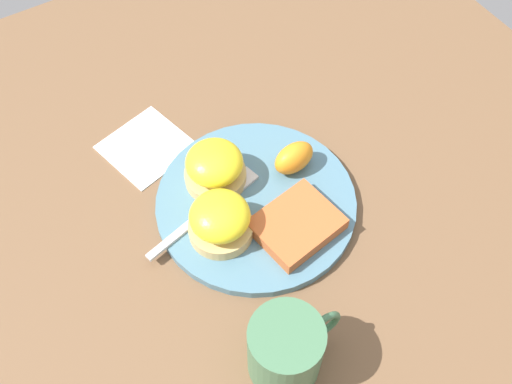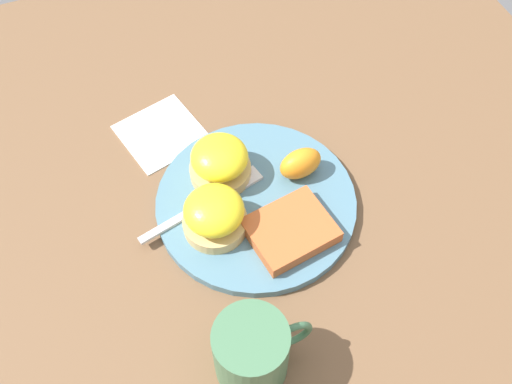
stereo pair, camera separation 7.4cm
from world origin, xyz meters
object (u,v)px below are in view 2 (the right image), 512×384
sandwich_benedict_right (214,215)px  cup (252,352)px  orange_wedge (300,163)px  hashbrown_patty (290,230)px  fork (211,200)px  sandwich_benedict_left (220,162)px

sandwich_benedict_right → cup: size_ratio=0.73×
orange_wedge → cup: cup is taller
hashbrown_patty → fork: size_ratio=0.55×
sandwich_benedict_right → cup: cup is taller
sandwich_benedict_left → cup: bearing=-101.9°
sandwich_benedict_left → orange_wedge: sandwich_benedict_left is taller
sandwich_benedict_right → sandwich_benedict_left: bearing=65.6°
orange_wedge → cup: bearing=-125.3°
hashbrown_patty → orange_wedge: 0.10m
sandwich_benedict_left → hashbrown_patty: sandwich_benedict_left is taller
sandwich_benedict_left → hashbrown_patty: size_ratio=0.81×
sandwich_benedict_right → orange_wedge: size_ratio=1.39×
hashbrown_patty → cup: 0.17m
hashbrown_patty → sandwich_benedict_left: bearing=112.9°
sandwich_benedict_left → orange_wedge: bearing=-20.1°
hashbrown_patty → orange_wedge: size_ratio=1.73×
hashbrown_patty → fork: 0.12m
sandwich_benedict_left → hashbrown_patty: bearing=-67.1°
sandwich_benedict_right → cup: bearing=-96.3°
fork → orange_wedge: bearing=-0.6°
hashbrown_patty → cup: cup is taller
orange_wedge → cup: size_ratio=0.53×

